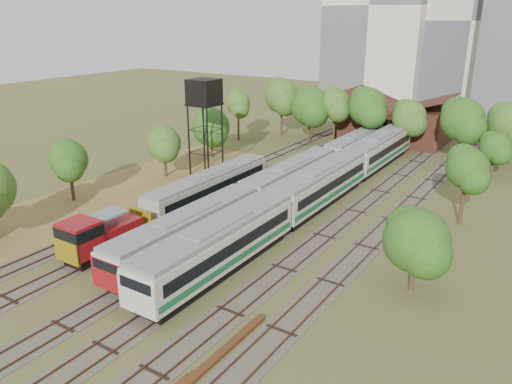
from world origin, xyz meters
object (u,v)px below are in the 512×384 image
Objects in this scene: railcar_red_set at (246,202)px; water_tower at (204,95)px; shunter_locomotive at (98,237)px; railcar_green_set at (320,186)px.

water_tower reaches higher than railcar_red_set.
shunter_locomotive is 25.28m from water_tower.
railcar_green_set is at bearing -7.71° from water_tower.
railcar_red_set is 14.25m from shunter_locomotive.
railcar_green_set is 4.42× the size of water_tower.
railcar_green_set is (4.00, 7.72, 0.21)m from railcar_red_set.
railcar_red_set is 8.69m from railcar_green_set.
shunter_locomotive is (-10.00, -20.64, -0.39)m from railcar_green_set.
railcar_green_set is 6.43× the size of shunter_locomotive.
water_tower is at bearing 172.29° from railcar_green_set.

